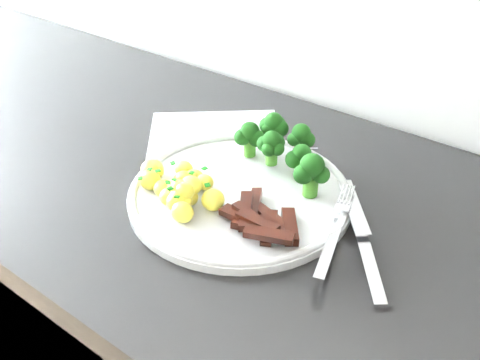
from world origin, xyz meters
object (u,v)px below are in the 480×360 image
(potatoes, at_px, (179,189))
(beef_strips, at_px, (262,221))
(plate, at_px, (240,193))
(broccoli, at_px, (283,146))
(knife, at_px, (365,250))
(recipe_paper, at_px, (216,157))
(fork, at_px, (334,233))

(potatoes, distance_m, beef_strips, 0.13)
(plate, xyz_separation_m, broccoli, (0.01, 0.08, 0.04))
(beef_strips, height_order, knife, beef_strips)
(plate, distance_m, broccoli, 0.09)
(recipe_paper, height_order, knife, knife)
(beef_strips, bearing_deg, recipe_paper, 146.59)
(beef_strips, relative_size, knife, 0.60)
(fork, bearing_deg, beef_strips, -156.01)
(recipe_paper, xyz_separation_m, potatoes, (0.04, -0.12, 0.02))
(plate, xyz_separation_m, beef_strips, (0.07, -0.05, 0.01))
(potatoes, xyz_separation_m, fork, (0.21, 0.05, -0.01))
(broccoli, distance_m, beef_strips, 0.14)
(fork, relative_size, knife, 0.98)
(potatoes, distance_m, fork, 0.21)
(recipe_paper, distance_m, beef_strips, 0.20)
(broccoli, relative_size, fork, 0.91)
(beef_strips, xyz_separation_m, knife, (0.12, 0.04, -0.01))
(broccoli, bearing_deg, potatoes, -116.11)
(recipe_paper, xyz_separation_m, beef_strips, (0.16, -0.11, 0.02))
(fork, bearing_deg, plate, 176.51)
(beef_strips, height_order, fork, beef_strips)
(plate, distance_m, potatoes, 0.08)
(recipe_paper, relative_size, knife, 1.94)
(potatoes, bearing_deg, fork, 13.93)
(potatoes, bearing_deg, knife, 12.84)
(plate, bearing_deg, knife, -1.29)
(recipe_paper, height_order, fork, fork)
(plate, height_order, beef_strips, beef_strips)
(beef_strips, relative_size, fork, 0.61)
(broccoli, bearing_deg, fork, -33.98)
(beef_strips, bearing_deg, plate, 146.59)
(recipe_paper, bearing_deg, potatoes, -72.91)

